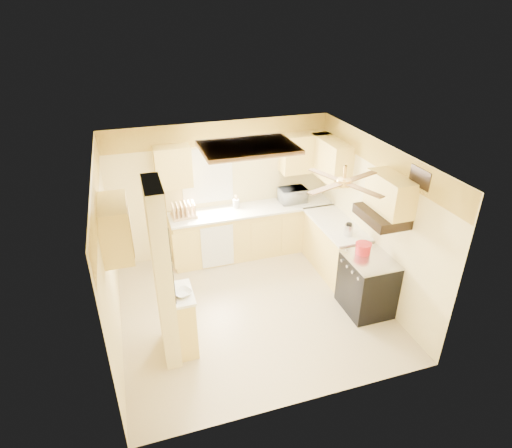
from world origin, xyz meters
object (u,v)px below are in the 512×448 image
object	(u,v)px
stove	(367,284)
microwave	(293,195)
dutch_oven	(363,248)
bowl	(183,293)
kettle	(349,230)

from	to	relation	value
stove	microwave	xyz separation A→B (m)	(-0.37, 2.19, 0.62)
stove	dutch_oven	size ratio (longest dim) A/B	3.72
bowl	dutch_oven	world-z (taller)	dutch_oven
bowl	kettle	size ratio (longest dim) A/B	1.05
bowl	kettle	xyz separation A→B (m)	(2.80, 0.76, 0.07)
kettle	bowl	bearing A→B (deg)	-164.77
microwave	bowl	xyz separation A→B (m)	(-2.43, -2.24, -0.11)
bowl	kettle	bearing A→B (deg)	15.23
bowl	stove	bearing A→B (deg)	1.01
stove	kettle	bearing A→B (deg)	89.51
stove	kettle	world-z (taller)	kettle
stove	kettle	xyz separation A→B (m)	(0.01, 0.71, 0.58)
stove	microwave	distance (m)	2.30
dutch_oven	bowl	bearing A→B (deg)	-175.05
kettle	stove	bearing A→B (deg)	-90.49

